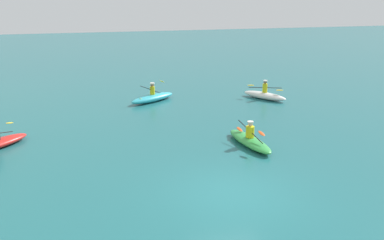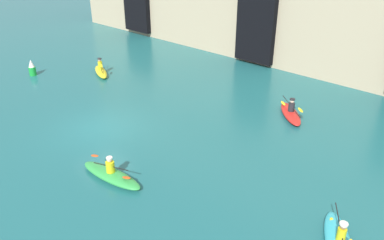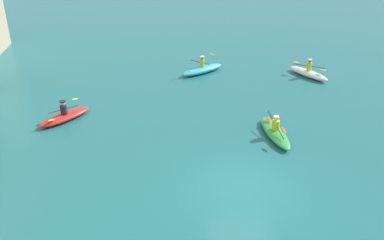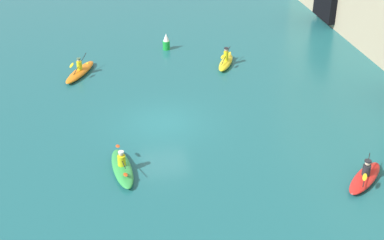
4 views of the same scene
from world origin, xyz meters
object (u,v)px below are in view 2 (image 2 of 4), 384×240
object	(u,v)px
kayak_red	(291,113)
marker_buoy	(32,68)
kayak_green	(111,174)
kayak_yellow	(101,71)

from	to	relation	value
kayak_red	marker_buoy	xyz separation A→B (m)	(-16.86, -6.45, 0.30)
kayak_green	kayak_red	bearing A→B (deg)	-110.13
kayak_red	kayak_yellow	bearing A→B (deg)	58.90
marker_buoy	kayak_red	bearing A→B (deg)	20.94
kayak_yellow	kayak_red	bearing A→B (deg)	-142.26
kayak_red	kayak_green	bearing A→B (deg)	122.40
kayak_yellow	kayak_green	bearing A→B (deg)	171.70
kayak_red	kayak_yellow	distance (m)	13.80
kayak_yellow	marker_buoy	bearing A→B (deg)	69.85
kayak_yellow	marker_buoy	xyz separation A→B (m)	(-3.41, -3.39, 0.28)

